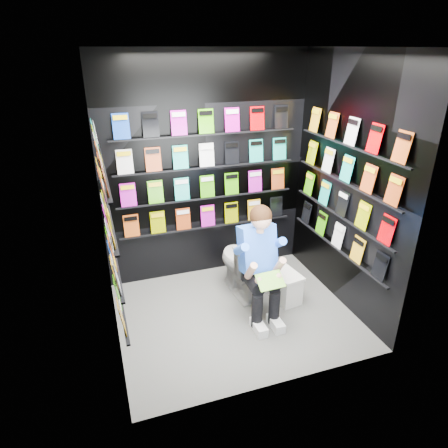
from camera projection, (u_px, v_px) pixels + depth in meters
name	position (u px, v px, depth m)	size (l,w,h in m)	color
floor	(235.00, 315.00, 4.23)	(2.40, 2.40, 0.00)	#575755
ceiling	(239.00, 47.00, 3.17)	(2.40, 2.40, 0.00)	white
wall_back	(206.00, 171.00, 4.56)	(2.40, 0.04, 2.60)	black
wall_front	(286.00, 247.00, 2.84)	(2.40, 0.04, 2.60)	black
wall_left	(103.00, 216.00, 3.35)	(0.04, 2.00, 2.60)	black
wall_right	(347.00, 187.00, 4.05)	(0.04, 2.00, 2.60)	black
comics_back	(207.00, 171.00, 4.54)	(2.10, 0.06, 1.37)	#CA541B
comics_left	(106.00, 215.00, 3.35)	(0.06, 1.70, 1.37)	#CA541B
comics_right	(345.00, 186.00, 4.04)	(0.06, 1.70, 1.37)	#CA541B
toilet	(242.00, 264.00, 4.49)	(0.42, 0.75, 0.73)	white
longbox	(284.00, 286.00, 4.45)	(0.23, 0.41, 0.31)	white
longbox_lid	(285.00, 273.00, 4.38)	(0.25, 0.43, 0.03)	white
reader	(256.00, 249.00, 4.00)	(0.49, 0.71, 1.31)	blue
held_comic	(270.00, 281.00, 3.77)	(0.26, 0.01, 0.18)	green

